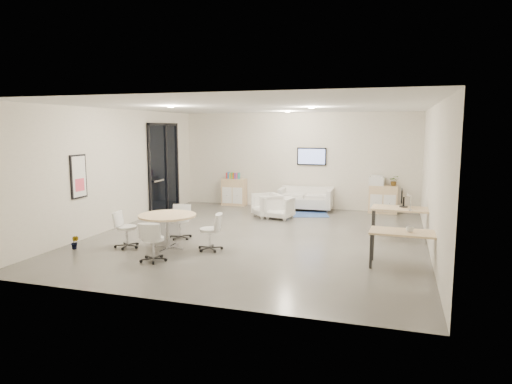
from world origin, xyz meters
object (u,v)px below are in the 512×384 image
object	(u,v)px
desk_rear	(403,211)
sideboard_left	(234,192)
desk_front	(406,235)
armchair_left	(267,204)
round_table	(167,218)
armchair_right	(280,207)
loveseat	(306,199)
sideboard_right	(383,199)

from	to	relation	value
desk_rear	sideboard_left	bearing A→B (deg)	151.39
desk_rear	desk_front	world-z (taller)	desk_rear
desk_rear	desk_front	xyz separation A→B (m)	(0.03, -2.32, -0.06)
armchair_left	round_table	bearing A→B (deg)	-53.68
armchair_left	desk_rear	bearing A→B (deg)	26.76
armchair_left	desk_front	distance (m)	5.70
armchair_right	desk_rear	world-z (taller)	desk_rear
desk_front	sideboard_left	bearing A→B (deg)	136.65
sideboard_left	desk_rear	bearing A→B (deg)	-31.64
sideboard_left	armchair_left	bearing A→B (deg)	-45.30
armchair_right	desk_rear	bearing A→B (deg)	-14.47
loveseat	desk_front	size ratio (longest dim) A/B	1.27
armchair_left	desk_rear	xyz separation A→B (m)	(3.94, -1.76, 0.30)
sideboard_right	armchair_right	size ratio (longest dim) A/B	1.22
loveseat	round_table	distance (m)	6.09
round_table	desk_front	bearing A→B (deg)	1.67
armchair_right	loveseat	bearing A→B (deg)	84.88
loveseat	desk_rear	xyz separation A→B (m)	(3.03, -3.27, 0.35)
sideboard_right	round_table	xyz separation A→B (m)	(-4.46, -5.94, 0.26)
armchair_right	desk_front	world-z (taller)	armchair_right
round_table	sideboard_left	bearing A→B (deg)	95.63
desk_rear	desk_front	distance (m)	2.33
armchair_left	armchair_right	bearing A→B (deg)	29.61
desk_front	armchair_left	bearing A→B (deg)	136.49
loveseat	desk_front	xyz separation A→B (m)	(3.06, -5.59, 0.28)
sideboard_right	sideboard_left	bearing A→B (deg)	-179.99
desk_front	desk_rear	bearing A→B (deg)	93.10
desk_front	loveseat	bearing A→B (deg)	121.03
sideboard_left	loveseat	distance (m)	2.60
sideboard_left	armchair_left	world-z (taller)	sideboard_left
desk_front	sideboard_right	bearing A→B (deg)	98.33
round_table	armchair_right	bearing A→B (deg)	69.08
sideboard_right	round_table	size ratio (longest dim) A/B	0.69
armchair_left	armchair_right	world-z (taller)	armchair_left
loveseat	round_table	world-z (taller)	round_table
armchair_left	sideboard_right	bearing A→B (deg)	77.74
armchair_right	desk_front	size ratio (longest dim) A/B	0.53
armchair_right	desk_front	bearing A→B (deg)	-38.03
sideboard_right	armchair_left	distance (m)	3.77
sideboard_right	desk_rear	world-z (taller)	sideboard_right
sideboard_left	armchair_left	distance (m)	2.39
armchair_left	armchair_right	size ratio (longest dim) A/B	1.09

